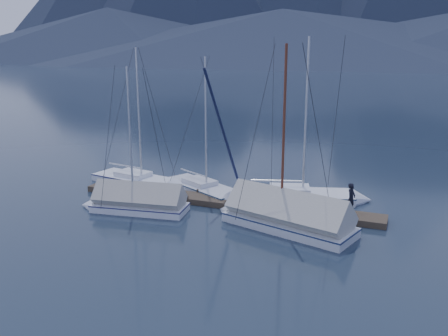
# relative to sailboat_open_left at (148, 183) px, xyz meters

# --- Properties ---
(ground) EXTENTS (1000.00, 1000.00, 0.00)m
(ground) POSITION_rel_sailboat_open_left_xyz_m (6.16, -3.85, -0.17)
(ground) COLOR black
(ground) RESTS_ON ground
(dock) EXTENTS (18.00, 1.50, 0.54)m
(dock) POSITION_rel_sailboat_open_left_xyz_m (6.16, -1.85, -0.06)
(dock) COLOR #382D23
(dock) RESTS_ON ground
(mooring_posts) EXTENTS (15.12, 1.52, 0.35)m
(mooring_posts) POSITION_rel_sailboat_open_left_xyz_m (5.66, -1.85, 0.18)
(mooring_posts) COLOR #382D23
(mooring_posts) RESTS_ON ground
(sailboat_open_left) EXTENTS (7.62, 3.49, 9.76)m
(sailboat_open_left) POSITION_rel_sailboat_open_left_xyz_m (0.00, 0.00, 0.00)
(sailboat_open_left) COLOR white
(sailboat_open_left) RESTS_ON ground
(sailboat_open_mid) EXTENTS (7.06, 4.98, 9.20)m
(sailboat_open_mid) POSITION_rel_sailboat_open_left_xyz_m (4.71, -0.32, -0.01)
(sailboat_open_mid) COLOR silver
(sailboat_open_mid) RESTS_ON ground
(sailboat_open_right) EXTENTS (8.17, 4.35, 10.41)m
(sailboat_open_right) POSITION_rel_sailboat_open_left_xyz_m (10.74, 0.82, 0.01)
(sailboat_open_right) COLOR white
(sailboat_open_right) RESTS_ON ground
(sailboat_covered_near) EXTENTS (8.07, 4.43, 10.03)m
(sailboat_covered_near) POSITION_rel_sailboat_open_left_xyz_m (9.99, -4.03, 0.33)
(sailboat_covered_near) COLOR silver
(sailboat_covered_near) RESTS_ON ground
(sailboat_covered_far) EXTENTS (6.40, 2.87, 8.70)m
(sailboat_covered_far) POSITION_rel_sailboat_open_left_xyz_m (1.73, -4.70, 0.25)
(sailboat_covered_far) COLOR white
(sailboat_covered_far) RESTS_ON ground
(person) EXTENTS (0.56, 0.69, 1.65)m
(person) POSITION_rel_sailboat_open_left_xyz_m (13.26, -1.68, 0.99)
(person) COLOR black
(person) RESTS_ON dock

